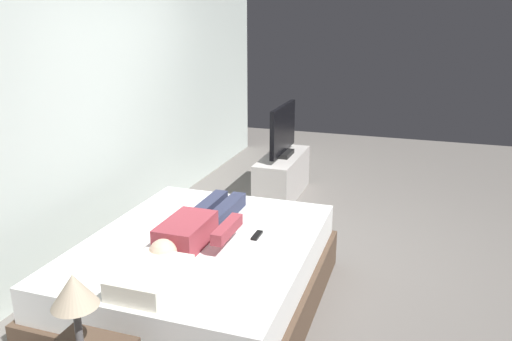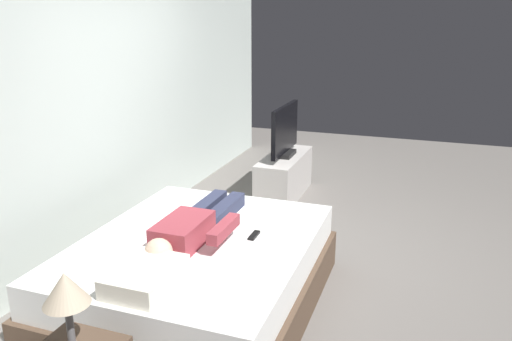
% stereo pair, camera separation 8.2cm
% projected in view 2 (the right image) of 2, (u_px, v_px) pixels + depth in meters
% --- Properties ---
extents(ground_plane, '(10.00, 10.00, 0.00)m').
position_uv_depth(ground_plane, '(290.00, 258.00, 4.45)').
color(ground_plane, slate).
extents(back_wall, '(6.40, 0.10, 2.80)m').
position_uv_depth(back_wall, '(135.00, 85.00, 4.96)').
color(back_wall, silver).
rests_on(back_wall, ground).
extents(bed, '(2.00, 1.63, 0.54)m').
position_uv_depth(bed, '(199.00, 274.00, 3.64)').
color(bed, brown).
rests_on(bed, ground).
extents(pillow, '(0.48, 0.34, 0.12)m').
position_uv_depth(pillow, '(145.00, 276.00, 2.93)').
color(pillow, silver).
rests_on(pillow, bed).
extents(person, '(1.26, 0.46, 0.18)m').
position_uv_depth(person, '(193.00, 226.00, 3.57)').
color(person, '#993842').
rests_on(person, bed).
extents(remote, '(0.15, 0.04, 0.02)m').
position_uv_depth(remote, '(254.00, 235.00, 3.60)').
color(remote, black).
rests_on(remote, bed).
extents(tv_stand, '(1.10, 0.40, 0.50)m').
position_uv_depth(tv_stand, '(284.00, 176.00, 5.90)').
color(tv_stand, '#B7B2AD').
rests_on(tv_stand, ground).
extents(tv, '(0.88, 0.20, 0.59)m').
position_uv_depth(tv, '(285.00, 132.00, 5.74)').
color(tv, black).
rests_on(tv, tv_stand).
extents(lamp, '(0.22, 0.22, 0.42)m').
position_uv_depth(lamp, '(66.00, 290.00, 2.30)').
color(lamp, '#59595B').
rests_on(lamp, nightstand).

